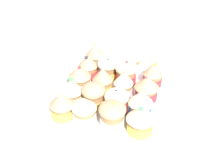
% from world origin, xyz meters
% --- Properties ---
extents(ground_plane, '(1.80, 1.80, 0.03)m').
position_xyz_m(ground_plane, '(0.00, 0.00, -0.01)').
color(ground_plane, beige).
extents(baking_tray, '(0.29, 0.36, 0.01)m').
position_xyz_m(baking_tray, '(0.00, 0.00, 0.01)').
color(baking_tray, silver).
rests_on(baking_tray, ground_plane).
extents(cupcake_0, '(0.06, 0.06, 0.07)m').
position_xyz_m(cupcake_0, '(-0.09, -0.13, 0.05)').
color(cupcake_0, '#EFC651').
rests_on(cupcake_0, baking_tray).
extents(cupcake_1, '(0.06, 0.06, 0.07)m').
position_xyz_m(cupcake_1, '(-0.04, -0.12, 0.05)').
color(cupcake_1, white).
rests_on(cupcake_1, baking_tray).
extents(cupcake_2, '(0.07, 0.07, 0.07)m').
position_xyz_m(cupcake_2, '(0.04, -0.13, 0.05)').
color(cupcake_2, white).
rests_on(cupcake_2, baking_tray).
extents(cupcake_3, '(0.07, 0.07, 0.07)m').
position_xyz_m(cupcake_3, '(0.10, -0.13, 0.05)').
color(cupcake_3, '#EFC651').
rests_on(cupcake_3, baking_tray).
extents(cupcake_4, '(0.06, 0.06, 0.08)m').
position_xyz_m(cupcake_4, '(-0.09, -0.07, 0.05)').
color(cupcake_4, white).
rests_on(cupcake_4, baking_tray).
extents(cupcake_5, '(0.06, 0.06, 0.07)m').
position_xyz_m(cupcake_5, '(-0.03, -0.07, 0.05)').
color(cupcake_5, '#EFC651').
rests_on(cupcake_5, baking_tray).
extents(cupcake_6, '(0.06, 0.06, 0.07)m').
position_xyz_m(cupcake_6, '(0.03, -0.07, 0.05)').
color(cupcake_6, '#D1333D').
rests_on(cupcake_6, baking_tray).
extents(cupcake_7, '(0.06, 0.06, 0.08)m').
position_xyz_m(cupcake_7, '(0.09, -0.07, 0.05)').
color(cupcake_7, '#477AC6').
rests_on(cupcake_7, baking_tray).
extents(cupcake_8, '(0.06, 0.06, 0.07)m').
position_xyz_m(cupcake_8, '(-0.09, 0.00, 0.05)').
color(cupcake_8, white).
rests_on(cupcake_8, baking_tray).
extents(cupcake_9, '(0.06, 0.06, 0.08)m').
position_xyz_m(cupcake_9, '(-0.03, -0.00, 0.05)').
color(cupcake_9, '#EFC651').
rests_on(cupcake_9, baking_tray).
extents(cupcake_10, '(0.05, 0.05, 0.08)m').
position_xyz_m(cupcake_10, '(0.03, -0.00, 0.05)').
color(cupcake_10, white).
rests_on(cupcake_10, baking_tray).
extents(cupcake_11, '(0.07, 0.07, 0.07)m').
position_xyz_m(cupcake_11, '(0.10, -0.00, 0.05)').
color(cupcake_11, '#D1333D').
rests_on(cupcake_11, baking_tray).
extents(cupcake_12, '(0.06, 0.06, 0.07)m').
position_xyz_m(cupcake_12, '(-0.09, 0.06, 0.05)').
color(cupcake_12, '#D1333D').
rests_on(cupcake_12, baking_tray).
extents(cupcake_13, '(0.06, 0.06, 0.07)m').
position_xyz_m(cupcake_13, '(-0.03, 0.07, 0.05)').
color(cupcake_13, '#EFC651').
rests_on(cupcake_13, baking_tray).
extents(cupcake_14, '(0.06, 0.06, 0.08)m').
position_xyz_m(cupcake_14, '(0.03, 0.06, 0.05)').
color(cupcake_14, '#D1333D').
rests_on(cupcake_14, baking_tray).
extents(cupcake_15, '(0.06, 0.06, 0.08)m').
position_xyz_m(cupcake_15, '(0.10, 0.07, 0.05)').
color(cupcake_15, '#D1333D').
rests_on(cupcake_15, baking_tray).
extents(cupcake_16, '(0.06, 0.06, 0.08)m').
position_xyz_m(cupcake_16, '(-0.09, 0.13, 0.05)').
color(cupcake_16, '#477AC6').
rests_on(cupcake_16, baking_tray).
extents(cupcake_17, '(0.06, 0.06, 0.07)m').
position_xyz_m(cupcake_17, '(-0.04, 0.13, 0.05)').
color(cupcake_17, '#477AC6').
rests_on(cupcake_17, baking_tray).
extents(cupcake_18, '(0.06, 0.06, 0.08)m').
position_xyz_m(cupcake_18, '(0.03, 0.13, 0.05)').
color(cupcake_18, white).
rests_on(cupcake_18, baking_tray).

